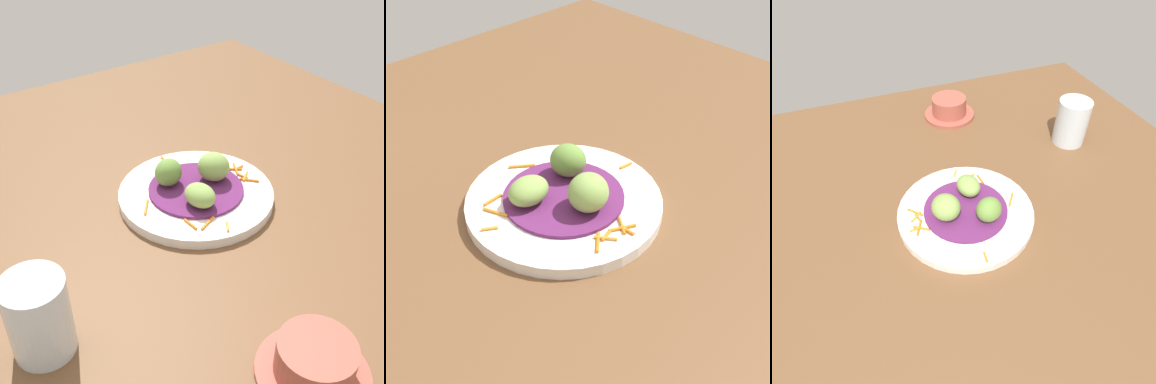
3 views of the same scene
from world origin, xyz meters
The scene contains 7 objects.
table_surface centered at (0.00, 0.00, 1.00)cm, with size 110.00×110.00×2.00cm, color brown.
main_plate centered at (0.38, 3.56, 2.81)cm, with size 25.14×25.14×1.62cm, color white.
cabbage_bed centered at (0.38, 3.56, 3.88)cm, with size 15.43×15.43×0.51cm, color #60235B.
carrot_garnish centered at (-2.73, 5.26, 3.82)cm, with size 21.16×23.25×0.40cm.
guac_scoop_left centered at (-3.89, 3.06, 6.52)cm, with size 5.28×4.99×4.78cm, color #84A851.
guac_scoop_center centered at (2.94, 0.11, 6.37)cm, with size 4.28×4.81×4.47cm, color olive.
guac_scoop_right centered at (2.08, 7.50, 5.82)cm, with size 5.48×4.28×3.38cm, color #84A851.
Camera 2 is at (-40.82, 40.52, 47.51)cm, focal length 51.77 mm.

